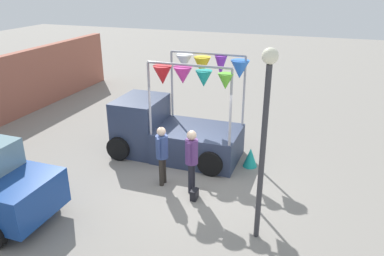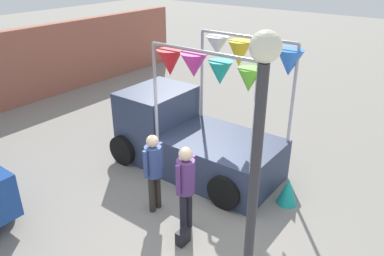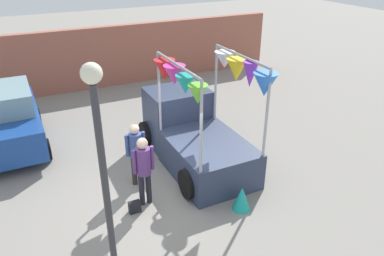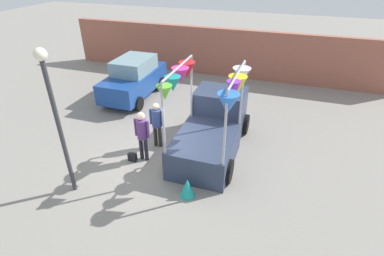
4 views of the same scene
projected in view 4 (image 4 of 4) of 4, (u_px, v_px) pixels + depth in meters
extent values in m
plane|color=gray|center=(161.00, 157.00, 10.35)|extent=(60.00, 60.00, 0.00)
cube|color=#2D3851|center=(205.00, 150.00, 9.84)|extent=(1.90, 2.60, 1.00)
cube|color=#2D3851|center=(220.00, 112.00, 11.27)|extent=(1.80, 1.40, 1.80)
cube|color=#8CB2C6|center=(220.00, 102.00, 11.04)|extent=(1.76, 1.37, 0.60)
cylinder|color=black|center=(198.00, 117.00, 12.08)|extent=(0.22, 0.76, 0.76)
cylinder|color=black|center=(245.00, 124.00, 11.56)|extent=(0.22, 0.76, 0.76)
cylinder|color=black|center=(170.00, 159.00, 9.59)|extent=(0.22, 0.76, 0.76)
cylinder|color=black|center=(228.00, 171.00, 9.07)|extent=(0.22, 0.76, 0.76)
cylinder|color=#A5A5AD|center=(191.00, 87.00, 10.26)|extent=(0.07, 0.07, 2.22)
cylinder|color=#A5A5AD|center=(242.00, 94.00, 9.78)|extent=(0.07, 0.07, 2.22)
cylinder|color=#A5A5AD|center=(163.00, 120.00, 8.26)|extent=(0.07, 0.07, 2.22)
cylinder|color=#A5A5AD|center=(225.00, 130.00, 7.79)|extent=(0.07, 0.07, 2.22)
cylinder|color=#A5A5AD|center=(178.00, 68.00, 8.70)|extent=(0.07, 2.44, 0.07)
cylinder|color=#A5A5AD|center=(237.00, 74.00, 8.22)|extent=(0.07, 2.44, 0.07)
cone|color=#66CC33|center=(165.00, 93.00, 8.02)|extent=(0.60, 0.60, 0.43)
cone|color=blue|center=(228.00, 104.00, 7.58)|extent=(0.64, 0.64, 0.56)
cone|color=teal|center=(173.00, 84.00, 8.51)|extent=(0.47, 0.47, 0.45)
cone|color=purple|center=(233.00, 92.00, 8.04)|extent=(0.53, 0.53, 0.64)
cone|color=#D83399|center=(180.00, 75.00, 8.99)|extent=(0.58, 0.58, 0.47)
cone|color=yellow|center=(237.00, 86.00, 8.57)|extent=(0.55, 0.55, 0.59)
cone|color=red|center=(187.00, 70.00, 9.51)|extent=(0.58, 0.58, 0.53)
cone|color=white|center=(241.00, 75.00, 9.01)|extent=(0.78, 0.78, 0.44)
cube|color=navy|center=(134.00, 82.00, 14.27)|extent=(1.70, 4.00, 0.90)
cube|color=#72939E|center=(134.00, 65.00, 14.00)|extent=(1.50, 2.10, 0.66)
cylinder|color=black|center=(132.00, 80.00, 15.75)|extent=(0.18, 0.64, 0.64)
cylinder|color=black|center=(161.00, 83.00, 15.29)|extent=(0.18, 0.64, 0.64)
cylinder|color=black|center=(106.00, 99.00, 13.71)|extent=(0.18, 0.64, 0.64)
cylinder|color=black|center=(139.00, 104.00, 13.25)|extent=(0.18, 0.64, 0.64)
cylinder|color=black|center=(141.00, 148.00, 10.05)|extent=(0.13, 0.13, 0.86)
cylinder|color=black|center=(146.00, 149.00, 10.00)|extent=(0.13, 0.13, 0.86)
cylinder|color=#593372|center=(142.00, 129.00, 9.63)|extent=(0.34, 0.34, 0.68)
sphere|color=beige|center=(141.00, 116.00, 9.39)|extent=(0.26, 0.26, 0.26)
cylinder|color=#593372|center=(136.00, 127.00, 9.67)|extent=(0.09, 0.09, 0.61)
cylinder|color=#593372|center=(148.00, 129.00, 9.55)|extent=(0.09, 0.09, 0.61)
cylinder|color=#2D2823|center=(155.00, 136.00, 10.76)|extent=(0.13, 0.13, 0.82)
cylinder|color=#2D2823|center=(160.00, 137.00, 10.71)|extent=(0.13, 0.13, 0.82)
cylinder|color=#33477F|center=(156.00, 118.00, 10.36)|extent=(0.34, 0.34, 0.65)
sphere|color=beige|center=(156.00, 106.00, 10.13)|extent=(0.25, 0.25, 0.25)
cylinder|color=#33477F|center=(151.00, 116.00, 10.40)|extent=(0.09, 0.09, 0.59)
cylinder|color=#33477F|center=(162.00, 118.00, 10.28)|extent=(0.09, 0.09, 0.59)
cube|color=black|center=(132.00, 157.00, 10.10)|extent=(0.28, 0.16, 0.28)
cylinder|color=#333338|center=(61.00, 133.00, 7.95)|extent=(0.12, 0.12, 3.92)
sphere|color=#F2EDCC|center=(40.00, 54.00, 6.88)|extent=(0.32, 0.32, 0.32)
cube|color=#9E5947|center=(221.00, 52.00, 16.65)|extent=(18.00, 0.36, 2.60)
cone|color=teal|center=(187.00, 188.00, 8.56)|extent=(0.47, 0.47, 0.60)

